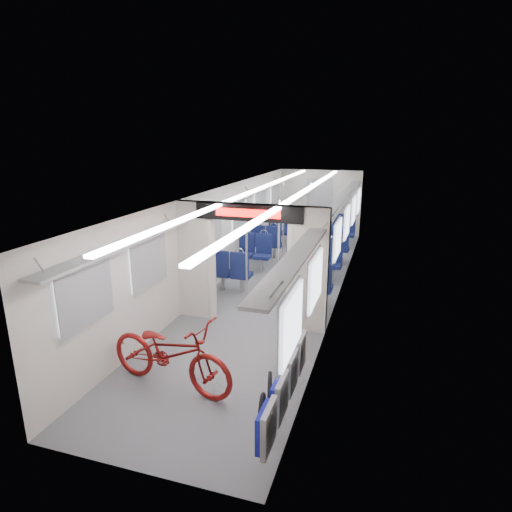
# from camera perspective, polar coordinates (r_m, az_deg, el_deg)

# --- Properties ---
(carriage) EXTENTS (12.00, 12.02, 2.31)m
(carriage) POSITION_cam_1_polar(r_m,az_deg,el_deg) (9.48, 2.48, 3.76)
(carriage) COLOR #515456
(carriage) RESTS_ON ground
(bicycle) EXTENTS (2.13, 1.05, 1.07)m
(bicycle) POSITION_cam_1_polar(r_m,az_deg,el_deg) (6.28, -11.35, -12.53)
(bicycle) COLOR maroon
(bicycle) RESTS_ON ground
(flip_bench) EXTENTS (0.12, 2.09, 0.50)m
(flip_bench) POSITION_cam_1_polar(r_m,az_deg,el_deg) (5.41, 3.92, -16.72)
(flip_bench) COLOR gray
(flip_bench) RESTS_ON carriage
(bike_hoop_a) EXTENTS (0.13, 0.49, 0.49)m
(bike_hoop_a) POSITION_cam_1_polar(r_m,az_deg,el_deg) (5.52, 0.79, -20.41)
(bike_hoop_a) COLOR black
(bike_hoop_a) RESTS_ON ground
(bike_hoop_b) EXTENTS (0.17, 0.51, 0.52)m
(bike_hoop_b) POSITION_cam_1_polar(r_m,az_deg,el_deg) (5.88, 1.84, -17.78)
(bike_hoop_b) COLOR black
(bike_hoop_b) RESTS_ON ground
(bike_hoop_c) EXTENTS (0.14, 0.47, 0.47)m
(bike_hoop_c) POSITION_cam_1_polar(r_m,az_deg,el_deg) (6.68, 3.66, -13.57)
(bike_hoop_c) COLOR black
(bike_hoop_c) RESTS_ON ground
(seat_bay_near_left) EXTENTS (0.90, 2.03, 1.09)m
(seat_bay_near_left) POSITION_cam_1_polar(r_m,az_deg,el_deg) (10.54, -1.66, -0.39)
(seat_bay_near_left) COLOR #0D143C
(seat_bay_near_left) RESTS_ON ground
(seat_bay_near_right) EXTENTS (0.92, 2.11, 1.11)m
(seat_bay_near_right) POSITION_cam_1_polar(r_m,az_deg,el_deg) (9.84, 8.16, -1.67)
(seat_bay_near_right) COLOR #0D143C
(seat_bay_near_right) RESTS_ON ground
(seat_bay_far_left) EXTENTS (0.91, 2.06, 1.10)m
(seat_bay_far_left) POSITION_cam_1_polar(r_m,az_deg,el_deg) (13.25, 2.46, 3.02)
(seat_bay_far_left) COLOR #0D143C
(seat_bay_far_left) RESTS_ON ground
(seat_bay_far_right) EXTENTS (0.95, 2.27, 1.16)m
(seat_bay_far_right) POSITION_cam_1_polar(r_m,az_deg,el_deg) (13.09, 10.62, 2.72)
(seat_bay_far_right) COLOR #0D143C
(seat_bay_far_right) RESTS_ON ground
(stanchion_near_left) EXTENTS (0.04, 0.04, 2.30)m
(stanchion_near_left) POSITION_cam_1_polar(r_m,az_deg,el_deg) (8.48, -1.25, -0.13)
(stanchion_near_left) COLOR silver
(stanchion_near_left) RESTS_ON ground
(stanchion_near_right) EXTENTS (0.04, 0.04, 2.30)m
(stanchion_near_right) POSITION_cam_1_polar(r_m,az_deg,el_deg) (8.36, 3.00, -0.40)
(stanchion_near_right) COLOR silver
(stanchion_near_right) RESTS_ON ground
(stanchion_far_left) EXTENTS (0.05, 0.05, 2.30)m
(stanchion_far_left) POSITION_cam_1_polar(r_m,az_deg,el_deg) (11.31, 3.65, 3.92)
(stanchion_far_left) COLOR silver
(stanchion_far_left) RESTS_ON ground
(stanchion_far_right) EXTENTS (0.04, 0.04, 2.30)m
(stanchion_far_right) POSITION_cam_1_polar(r_m,az_deg,el_deg) (11.39, 7.10, 3.91)
(stanchion_far_right) COLOR silver
(stanchion_far_right) RESTS_ON ground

